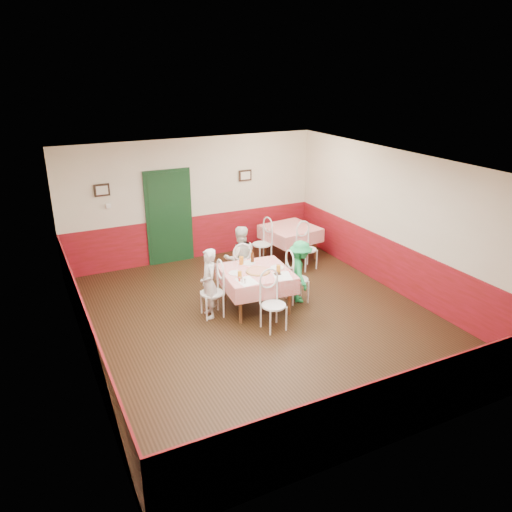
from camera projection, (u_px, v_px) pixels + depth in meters
name	position (u px, v px, depth m)	size (l,w,h in m)	color
floor	(262.00, 320.00, 8.99)	(7.00, 7.00, 0.00)	black
ceiling	(263.00, 165.00, 7.98)	(7.00, 7.00, 0.00)	white
back_wall	(193.00, 200.00, 11.41)	(6.00, 0.10, 2.80)	beige
front_wall	(404.00, 343.00, 5.56)	(6.00, 0.10, 2.80)	beige
left_wall	(78.00, 278.00, 7.25)	(0.10, 7.00, 2.80)	beige
right_wall	(399.00, 223.00, 9.72)	(0.10, 7.00, 2.80)	beige
wainscot_back	(195.00, 237.00, 11.72)	(6.00, 0.03, 1.00)	maroon
wainscot_front	(395.00, 409.00, 5.89)	(6.00, 0.03, 1.00)	maroon
wainscot_left	(87.00, 332.00, 7.58)	(0.03, 7.00, 1.00)	maroon
wainscot_right	(394.00, 266.00, 10.04)	(0.03, 7.00, 1.00)	maroon
door	(169.00, 218.00, 11.25)	(0.96, 0.06, 2.10)	black
picture_left	(102.00, 190.00, 10.38)	(0.32, 0.03, 0.26)	black
picture_right	(245.00, 175.00, 11.74)	(0.32, 0.03, 0.26)	black
thermostat	(109.00, 206.00, 10.55)	(0.10, 0.03, 0.10)	white
main_table	(256.00, 290.00, 9.29)	(1.22, 1.22, 0.77)	red
second_table	(290.00, 243.00, 11.74)	(1.12, 1.12, 0.77)	red
chair_left	(212.00, 293.00, 8.98)	(0.42, 0.42, 0.90)	white
chair_right	(297.00, 279.00, 9.55)	(0.42, 0.42, 0.90)	white
chair_far	(241.00, 270.00, 10.00)	(0.42, 0.42, 0.90)	white
chair_near	(274.00, 305.00, 8.52)	(0.42, 0.42, 0.90)	white
chair_second_a	(262.00, 244.00, 11.40)	(0.42, 0.42, 0.90)	white
chair_second_b	(307.00, 249.00, 11.08)	(0.42, 0.42, 0.90)	white
pizza	(258.00, 271.00, 9.09)	(0.43, 0.43, 0.03)	#B74723
plate_left	(235.00, 273.00, 9.03)	(0.25, 0.25, 0.01)	white
plate_right	(277.00, 268.00, 9.27)	(0.25, 0.25, 0.01)	white
plate_far	(248.00, 263.00, 9.49)	(0.25, 0.25, 0.01)	white
glass_a	(240.00, 275.00, 8.80)	(0.07, 0.07, 0.14)	#BF7219
glass_b	(278.00, 269.00, 9.05)	(0.08, 0.08, 0.14)	#BF7219
glass_c	(241.00, 261.00, 9.42)	(0.08, 0.08, 0.15)	#BF7219
beer_bottle	(252.00, 257.00, 9.49)	(0.07, 0.07, 0.24)	#381C0A
shaker_a	(242.00, 280.00, 8.65)	(0.04, 0.04, 0.09)	silver
shaker_b	(245.00, 281.00, 8.60)	(0.04, 0.04, 0.09)	silver
shaker_c	(239.00, 279.00, 8.69)	(0.04, 0.04, 0.09)	#B23319
menu_left	(247.00, 281.00, 8.71)	(0.30, 0.40, 0.00)	white
menu_right	(282.00, 276.00, 8.92)	(0.30, 0.40, 0.00)	white
wallet	(277.00, 274.00, 8.99)	(0.11, 0.09, 0.02)	black
diner_left	(209.00, 283.00, 8.89)	(0.47, 0.31, 1.29)	gray
diner_far	(240.00, 258.00, 9.97)	(0.65, 0.51, 1.35)	gray
diner_right	(300.00, 272.00, 9.50)	(0.79, 0.45, 1.22)	gray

